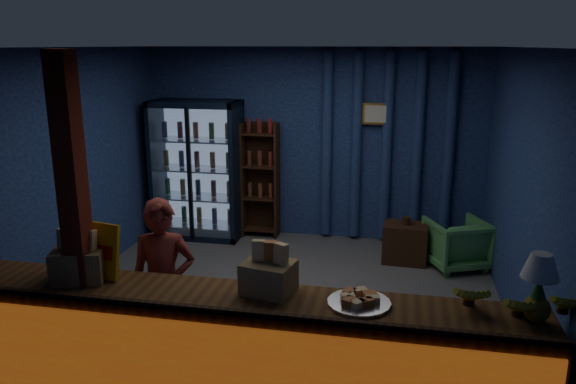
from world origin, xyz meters
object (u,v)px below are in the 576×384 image
at_px(shopkeeper, 163,287).
at_px(pastry_tray, 359,301).
at_px(green_chair, 456,243).
at_px(table_lamp, 541,269).

bearing_deg(shopkeeper, pastry_tray, -29.38).
xyz_separation_m(shopkeeper, pastry_tray, (1.61, -0.47, 0.25)).
distance_m(shopkeeper, pastry_tray, 1.69).
bearing_deg(green_chair, pastry_tray, 50.14).
bearing_deg(pastry_tray, shopkeeper, 163.70).
relative_size(pastry_tray, table_lamp, 0.95).
bearing_deg(table_lamp, green_chair, 92.66).
distance_m(shopkeeper, table_lamp, 2.81).
bearing_deg(shopkeeper, table_lamp, -23.17).
distance_m(shopkeeper, green_chair, 3.77).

